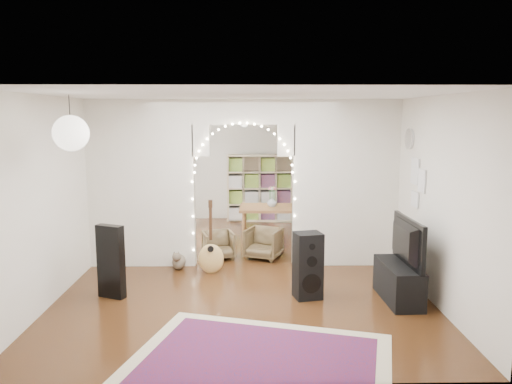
{
  "coord_description": "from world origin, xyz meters",
  "views": [
    {
      "loc": [
        0.08,
        -8.01,
        2.44
      ],
      "look_at": [
        0.2,
        0.3,
        1.17
      ],
      "focal_mm": 35.0,
      "sensor_mm": 36.0,
      "label": 1
    }
  ],
  "objects_px": {
    "dining_table": "(272,211)",
    "dining_chair_right": "(264,243)",
    "bookcase": "(260,188)",
    "floor_speaker": "(308,266)",
    "media_console": "(399,282)",
    "acoustic_guitar": "(211,247)",
    "dining_chair_left": "(218,245)"
  },
  "relations": [
    {
      "from": "media_console",
      "to": "bookcase",
      "type": "bearing_deg",
      "value": 106.54
    },
    {
      "from": "floor_speaker",
      "to": "dining_chair_right",
      "type": "bearing_deg",
      "value": 92.65
    },
    {
      "from": "bookcase",
      "to": "dining_chair_left",
      "type": "xyz_separation_m",
      "value": [
        -0.78,
        -3.15,
        -0.54
      ]
    },
    {
      "from": "media_console",
      "to": "dining_table",
      "type": "xyz_separation_m",
      "value": [
        -1.56,
        2.83,
        0.43
      ]
    },
    {
      "from": "dining_chair_right",
      "to": "media_console",
      "type": "bearing_deg",
      "value": -27.29
    },
    {
      "from": "acoustic_guitar",
      "to": "media_console",
      "type": "distance_m",
      "value": 2.84
    },
    {
      "from": "acoustic_guitar",
      "to": "dining_chair_right",
      "type": "bearing_deg",
      "value": 46.88
    },
    {
      "from": "acoustic_guitar",
      "to": "media_console",
      "type": "xyz_separation_m",
      "value": [
        2.58,
        -1.17,
        -0.18
      ]
    },
    {
      "from": "dining_table",
      "to": "dining_chair_right",
      "type": "distance_m",
      "value": 0.93
    },
    {
      "from": "floor_speaker",
      "to": "media_console",
      "type": "xyz_separation_m",
      "value": [
        1.2,
        -0.11,
        -0.2
      ]
    },
    {
      "from": "acoustic_guitar",
      "to": "bookcase",
      "type": "height_order",
      "value": "bookcase"
    },
    {
      "from": "media_console",
      "to": "dining_chair_right",
      "type": "distance_m",
      "value": 2.66
    },
    {
      "from": "floor_speaker",
      "to": "dining_table",
      "type": "distance_m",
      "value": 2.75
    },
    {
      "from": "dining_chair_left",
      "to": "dining_chair_right",
      "type": "bearing_deg",
      "value": -14.67
    },
    {
      "from": "acoustic_guitar",
      "to": "bookcase",
      "type": "relative_size",
      "value": 0.64
    },
    {
      "from": "acoustic_guitar",
      "to": "floor_speaker",
      "type": "relative_size",
      "value": 1.1
    },
    {
      "from": "floor_speaker",
      "to": "media_console",
      "type": "bearing_deg",
      "value": -18.49
    },
    {
      "from": "bookcase",
      "to": "dining_chair_right",
      "type": "xyz_separation_m",
      "value": [
        -0.0,
        -3.15,
        -0.51
      ]
    },
    {
      "from": "floor_speaker",
      "to": "bookcase",
      "type": "xyz_separation_m",
      "value": [
        -0.54,
        5.06,
        0.33
      ]
    },
    {
      "from": "dining_table",
      "to": "floor_speaker",
      "type": "bearing_deg",
      "value": -80.51
    },
    {
      "from": "acoustic_guitar",
      "to": "dining_table",
      "type": "distance_m",
      "value": 1.97
    },
    {
      "from": "dining_table",
      "to": "dining_chair_right",
      "type": "bearing_deg",
      "value": -100.5
    },
    {
      "from": "acoustic_guitar",
      "to": "dining_table",
      "type": "relative_size",
      "value": 0.81
    },
    {
      "from": "floor_speaker",
      "to": "acoustic_guitar",
      "type": "bearing_deg",
      "value": 129.34
    },
    {
      "from": "floor_speaker",
      "to": "media_console",
      "type": "relative_size",
      "value": 0.9
    },
    {
      "from": "bookcase",
      "to": "dining_table",
      "type": "distance_m",
      "value": 2.35
    },
    {
      "from": "bookcase",
      "to": "dining_chair_right",
      "type": "distance_m",
      "value": 3.19
    },
    {
      "from": "bookcase",
      "to": "media_console",
      "type": "bearing_deg",
      "value": -65.43
    },
    {
      "from": "acoustic_guitar",
      "to": "dining_table",
      "type": "xyz_separation_m",
      "value": [
        1.02,
        1.66,
        0.25
      ]
    },
    {
      "from": "bookcase",
      "to": "dining_chair_left",
      "type": "height_order",
      "value": "bookcase"
    },
    {
      "from": "dining_chair_right",
      "to": "acoustic_guitar",
      "type": "bearing_deg",
      "value": -112.86
    },
    {
      "from": "dining_table",
      "to": "dining_chair_left",
      "type": "distance_m",
      "value": 1.33
    }
  ]
}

